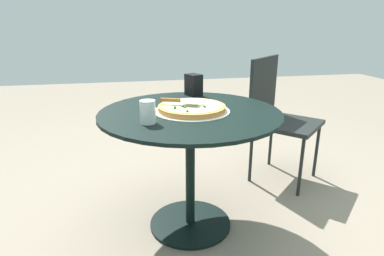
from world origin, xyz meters
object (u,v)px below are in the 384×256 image
Objects in this scene: drinking_cup at (148,112)px; patio_chair_far at (277,111)px; napkin_dispenser at (194,85)px; pizza_server at (179,101)px; pizza_on_tray at (192,108)px; patio_table at (190,139)px.

patio_chair_far reaches higher than drinking_cup.
drinking_cup is 0.65m from napkin_dispenser.
napkin_dispenser is (0.33, 0.56, 0.01)m from drinking_cup.
pizza_server is 0.26m from drinking_cup.
pizza_server is at bearing -148.39° from patio_chair_far.
drinking_cup is (-0.18, -0.19, -0.00)m from pizza_server.
patio_chair_far is (0.82, 0.51, -0.24)m from pizza_server.
pizza_server is 0.99m from patio_chair_far.
drinking_cup is at bearing -145.85° from pizza_on_tray.
pizza_on_tray is at bearing -145.27° from patio_chair_far.
patio_table is 4.64× the size of pizza_server.
patio_chair_far is at bearing 34.13° from patio_table.
pizza_on_tray is (0.01, -0.01, 0.18)m from patio_table.
napkin_dispenser is (0.09, 0.39, 0.05)m from pizza_on_tray.
drinking_cup is 1.24m from patio_chair_far.
patio_table is at bearing 36.03° from drinking_cup.
drinking_cup is (-0.24, -0.17, 0.22)m from patio_table.
pizza_on_tray is at bearing -15.48° from pizza_server.
pizza_on_tray is 0.08m from pizza_server.
pizza_on_tray is 0.94m from patio_chair_far.
pizza_server is at bearing 45.71° from drinking_cup.
pizza_server is at bearing 166.97° from patio_table.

